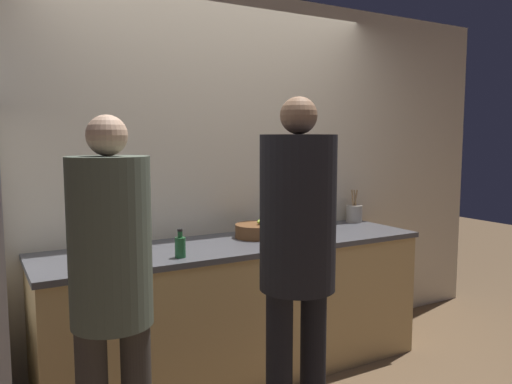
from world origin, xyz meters
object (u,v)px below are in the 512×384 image
(person_left, at_px, (111,281))
(fruit_bowl, at_px, (258,230))
(bottle_green, at_px, (180,246))
(cup_black, at_px, (295,235))
(utensil_crock, at_px, (354,213))
(bottle_dark, at_px, (328,218))
(person_center, at_px, (298,244))

(person_left, relative_size, fruit_bowl, 5.38)
(bottle_green, relative_size, cup_black, 1.70)
(fruit_bowl, relative_size, cup_black, 3.20)
(utensil_crock, distance_m, bottle_dark, 0.49)
(bottle_green, bearing_deg, fruit_bowl, 23.09)
(fruit_bowl, bearing_deg, utensil_crock, 8.88)
(bottle_green, bearing_deg, person_left, -131.93)
(person_center, bearing_deg, cup_black, 56.48)
(fruit_bowl, height_order, utensil_crock, utensil_crock)
(person_center, bearing_deg, bottle_green, 115.68)
(utensil_crock, xyz_separation_m, cup_black, (-0.87, -0.43, -0.02))
(person_center, bearing_deg, person_left, 173.29)
(person_center, height_order, bottle_green, person_center)
(cup_black, bearing_deg, fruit_bowl, 113.14)
(utensil_crock, height_order, cup_black, utensil_crock)
(bottle_dark, relative_size, bottle_green, 1.50)
(bottle_dark, distance_m, cup_black, 0.49)
(fruit_bowl, bearing_deg, bottle_dark, -6.48)
(bottle_dark, bearing_deg, fruit_bowl, 173.52)
(person_center, distance_m, bottle_dark, 1.29)
(person_center, distance_m, bottle_green, 0.77)
(person_center, xyz_separation_m, bottle_green, (-0.33, 0.69, -0.11))
(person_center, height_order, bottle_dark, person_center)
(person_left, xyz_separation_m, fruit_bowl, (1.21, 0.88, -0.04))
(bottle_dark, xyz_separation_m, cup_black, (-0.44, -0.22, -0.05))
(fruit_bowl, distance_m, utensil_crock, 1.00)
(bottle_dark, distance_m, bottle_green, 1.25)
(person_left, height_order, utensil_crock, person_left)
(person_left, distance_m, person_center, 0.87)
(person_center, bearing_deg, fruit_bowl, 70.66)
(utensil_crock, relative_size, bottle_green, 1.60)
(person_left, xyz_separation_m, utensil_crock, (2.20, 1.03, -0.02))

